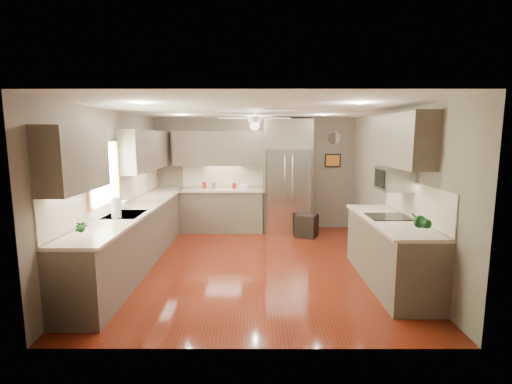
{
  "coord_description": "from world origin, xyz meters",
  "views": [
    {
      "loc": [
        0.03,
        -5.9,
        2.08
      ],
      "look_at": [
        0.02,
        0.6,
        1.11
      ],
      "focal_mm": 26.0,
      "sensor_mm": 36.0,
      "label": 1
    }
  ],
  "objects_px": {
    "soap_bottle": "(125,203)",
    "canister_b": "(214,185)",
    "canister_a": "(204,185)",
    "potted_plant_right": "(419,221)",
    "stool": "(307,225)",
    "potted_plant_left": "(80,227)",
    "refrigerator": "(287,178)",
    "canister_d": "(234,186)",
    "paper_towel": "(116,208)",
    "microwave": "(394,178)",
    "bowl": "(244,188)",
    "canister_c": "(219,185)"
  },
  "relations": [
    {
      "from": "canister_c",
      "to": "canister_d",
      "type": "distance_m",
      "value": 0.35
    },
    {
      "from": "canister_b",
      "to": "potted_plant_left",
      "type": "distance_m",
      "value": 4.24
    },
    {
      "from": "potted_plant_right",
      "to": "canister_b",
      "type": "bearing_deg",
      "value": 125.74
    },
    {
      "from": "canister_c",
      "to": "paper_towel",
      "type": "xyz_separation_m",
      "value": [
        -1.15,
        -2.95,
        0.05
      ]
    },
    {
      "from": "canister_b",
      "to": "microwave",
      "type": "height_order",
      "value": "microwave"
    },
    {
      "from": "canister_d",
      "to": "stool",
      "type": "height_order",
      "value": "canister_d"
    },
    {
      "from": "canister_c",
      "to": "potted_plant_right",
      "type": "bearing_deg",
      "value": -54.9
    },
    {
      "from": "potted_plant_left",
      "to": "bowl",
      "type": "xyz_separation_m",
      "value": [
        1.7,
        4.03,
        -0.11
      ]
    },
    {
      "from": "canister_d",
      "to": "bowl",
      "type": "distance_m",
      "value": 0.23
    },
    {
      "from": "refrigerator",
      "to": "microwave",
      "type": "bearing_deg",
      "value": -63.91
    },
    {
      "from": "canister_b",
      "to": "microwave",
      "type": "distance_m",
      "value": 4.1
    },
    {
      "from": "soap_bottle",
      "to": "canister_b",
      "type": "bearing_deg",
      "value": 63.68
    },
    {
      "from": "canister_a",
      "to": "stool",
      "type": "height_order",
      "value": "canister_a"
    },
    {
      "from": "refrigerator",
      "to": "canister_b",
      "type": "bearing_deg",
      "value": 176.48
    },
    {
      "from": "canister_d",
      "to": "potted_plant_left",
      "type": "distance_m",
      "value": 4.36
    },
    {
      "from": "bowl",
      "to": "microwave",
      "type": "distance_m",
      "value": 3.59
    },
    {
      "from": "refrigerator",
      "to": "potted_plant_right",
      "type": "bearing_deg",
      "value": -72.46
    },
    {
      "from": "canister_a",
      "to": "canister_d",
      "type": "bearing_deg",
      "value": 0.64
    },
    {
      "from": "bowl",
      "to": "stool",
      "type": "xyz_separation_m",
      "value": [
        1.33,
        -0.49,
        -0.73
      ]
    },
    {
      "from": "soap_bottle",
      "to": "potted_plant_right",
      "type": "height_order",
      "value": "potted_plant_right"
    },
    {
      "from": "potted_plant_right",
      "to": "stool",
      "type": "distance_m",
      "value": 3.58
    },
    {
      "from": "refrigerator",
      "to": "paper_towel",
      "type": "distance_m",
      "value": 3.95
    },
    {
      "from": "bowl",
      "to": "refrigerator",
      "type": "height_order",
      "value": "refrigerator"
    },
    {
      "from": "canister_a",
      "to": "potted_plant_right",
      "type": "bearing_deg",
      "value": -52.15
    },
    {
      "from": "soap_bottle",
      "to": "paper_towel",
      "type": "xyz_separation_m",
      "value": [
        0.12,
        -0.69,
        0.05
      ]
    },
    {
      "from": "canister_b",
      "to": "canister_a",
      "type": "bearing_deg",
      "value": -171.46
    },
    {
      "from": "refrigerator",
      "to": "soap_bottle",
      "type": "bearing_deg",
      "value": -141.21
    },
    {
      "from": "soap_bottle",
      "to": "refrigerator",
      "type": "height_order",
      "value": "refrigerator"
    },
    {
      "from": "canister_b",
      "to": "refrigerator",
      "type": "height_order",
      "value": "refrigerator"
    },
    {
      "from": "refrigerator",
      "to": "microwave",
      "type": "relative_size",
      "value": 4.45
    },
    {
      "from": "soap_bottle",
      "to": "potted_plant_right",
      "type": "bearing_deg",
      "value": -22.0
    },
    {
      "from": "bowl",
      "to": "paper_towel",
      "type": "distance_m",
      "value": 3.4
    },
    {
      "from": "soap_bottle",
      "to": "potted_plant_right",
      "type": "relative_size",
      "value": 0.55
    },
    {
      "from": "stool",
      "to": "potted_plant_left",
      "type": "bearing_deg",
      "value": -130.54
    },
    {
      "from": "canister_a",
      "to": "paper_towel",
      "type": "bearing_deg",
      "value": -105.48
    },
    {
      "from": "canister_a",
      "to": "soap_bottle",
      "type": "relative_size",
      "value": 0.75
    },
    {
      "from": "soap_bottle",
      "to": "microwave",
      "type": "xyz_separation_m",
      "value": [
        4.1,
        -0.47,
        0.45
      ]
    },
    {
      "from": "canister_b",
      "to": "canister_c",
      "type": "relative_size",
      "value": 0.71
    },
    {
      "from": "canister_a",
      "to": "potted_plant_right",
      "type": "height_order",
      "value": "potted_plant_right"
    },
    {
      "from": "canister_a",
      "to": "potted_plant_right",
      "type": "xyz_separation_m",
      "value": [
        3.04,
        -3.92,
        0.09
      ]
    },
    {
      "from": "refrigerator",
      "to": "canister_c",
      "type": "bearing_deg",
      "value": 178.83
    },
    {
      "from": "canister_a",
      "to": "paper_towel",
      "type": "distance_m",
      "value": 3.11
    },
    {
      "from": "potted_plant_left",
      "to": "canister_a",
      "type": "bearing_deg",
      "value": 78.58
    },
    {
      "from": "canister_a",
      "to": "refrigerator",
      "type": "distance_m",
      "value": 1.84
    },
    {
      "from": "canister_b",
      "to": "canister_d",
      "type": "xyz_separation_m",
      "value": [
        0.46,
        -0.02,
        -0.01
      ]
    },
    {
      "from": "potted_plant_left",
      "to": "stool",
      "type": "relative_size",
      "value": 0.5
    },
    {
      "from": "potted_plant_left",
      "to": "canister_c",
      "type": "bearing_deg",
      "value": 74.23
    },
    {
      "from": "canister_b",
      "to": "paper_towel",
      "type": "xyz_separation_m",
      "value": [
        -1.03,
        -3.02,
        0.07
      ]
    },
    {
      "from": "canister_d",
      "to": "potted_plant_left",
      "type": "relative_size",
      "value": 0.49
    },
    {
      "from": "canister_d",
      "to": "potted_plant_right",
      "type": "relative_size",
      "value": 0.39
    }
  ]
}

